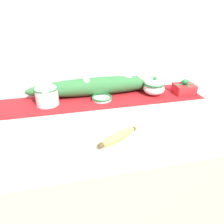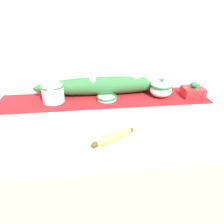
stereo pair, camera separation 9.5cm
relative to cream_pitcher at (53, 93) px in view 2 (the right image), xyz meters
name	(u,v)px [view 2 (the right image)]	position (x,y,z in m)	size (l,w,h in m)	color
countertop	(110,190)	(0.27, -0.22, -0.50)	(1.23, 0.70, 0.90)	beige
back_wall	(101,38)	(0.27, 0.15, 0.25)	(2.03, 0.04, 2.40)	silver
table_runner	(105,99)	(0.27, 0.00, -0.05)	(1.13, 0.24, 0.00)	#A8191E
cream_pitcher	(53,93)	(0.00, 0.00, 0.00)	(0.12, 0.14, 0.09)	white
sugar_bowl	(161,89)	(0.58, 0.00, 0.00)	(0.12, 0.12, 0.10)	white
small_dish	(107,98)	(0.28, -0.01, -0.04)	(0.11, 0.11, 0.02)	white
banana	(114,137)	(0.27, -0.39, -0.03)	(0.18, 0.12, 0.04)	#CCD156
spoon	(172,108)	(0.59, -0.16, -0.05)	(0.17, 0.11, 0.01)	silver
gift_box	(193,91)	(0.76, -0.02, -0.02)	(0.11, 0.10, 0.08)	red
poinsettia_garland	(105,85)	(0.28, 0.07, 0.00)	(0.77, 0.11, 0.12)	#2D6B38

